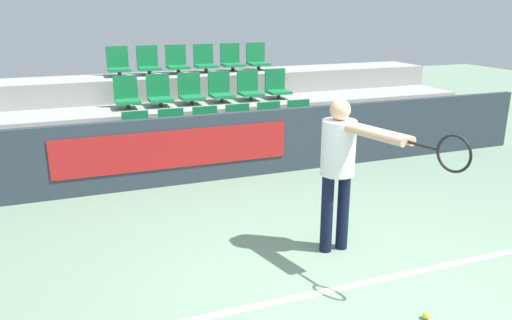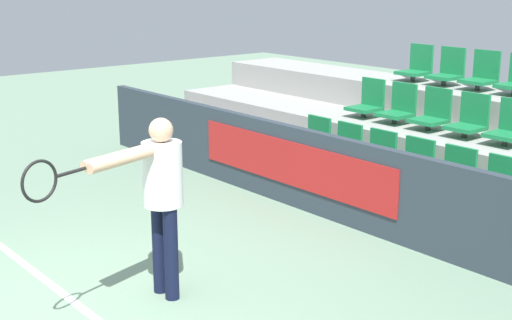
% 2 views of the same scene
% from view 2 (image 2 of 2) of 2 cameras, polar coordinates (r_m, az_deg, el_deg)
% --- Properties ---
extents(ground_plane, '(30.00, 30.00, 0.00)m').
position_cam_2_polar(ground_plane, '(6.52, -14.89, -11.97)').
color(ground_plane, gray).
extents(court_baseline, '(5.90, 0.08, 0.01)m').
position_cam_2_polar(court_baseline, '(6.58, -13.56, -11.59)').
color(court_baseline, white).
rests_on(court_baseline, ground).
extents(barrier_wall, '(10.69, 0.14, 1.02)m').
position_cam_2_polar(barrier_wall, '(8.34, 7.57, -1.84)').
color(barrier_wall, '#2D3842').
rests_on(barrier_wall, ground).
extents(bleacher_tier_front, '(10.29, 1.08, 0.42)m').
position_cam_2_polar(bleacher_tier_front, '(8.86, 10.36, -2.99)').
color(bleacher_tier_front, '#9E9E99').
rests_on(bleacher_tier_front, ground).
extents(bleacher_tier_middle, '(10.29, 1.08, 0.85)m').
position_cam_2_polar(bleacher_tier_middle, '(9.63, 14.58, -0.48)').
color(bleacher_tier_middle, '#9E9E99').
rests_on(bleacher_tier_middle, ground).
extents(bleacher_tier_back, '(10.29, 1.08, 1.27)m').
position_cam_2_polar(bleacher_tier_back, '(10.47, 18.14, 1.65)').
color(bleacher_tier_back, '#9E9E99').
rests_on(bleacher_tier_back, ground).
extents(stadium_chair_0, '(0.41, 0.42, 0.55)m').
position_cam_2_polar(stadium_chair_0, '(9.77, 4.61, 1.50)').
color(stadium_chair_0, '#333333').
rests_on(stadium_chair_0, bleacher_tier_front).
extents(stadium_chair_1, '(0.41, 0.42, 0.55)m').
position_cam_2_polar(stadium_chair_1, '(9.38, 7.03, 0.88)').
color(stadium_chair_1, '#333333').
rests_on(stadium_chair_1, bleacher_tier_front).
extents(stadium_chair_2, '(0.41, 0.42, 0.55)m').
position_cam_2_polar(stadium_chair_2, '(9.02, 9.65, 0.21)').
color(stadium_chair_2, '#333333').
rests_on(stadium_chair_2, bleacher_tier_front).
extents(stadium_chair_3, '(0.41, 0.42, 0.55)m').
position_cam_2_polar(stadium_chair_3, '(8.67, 12.49, -0.51)').
color(stadium_chair_3, '#333333').
rests_on(stadium_chair_3, bleacher_tier_front).
extents(stadium_chair_4, '(0.41, 0.42, 0.55)m').
position_cam_2_polar(stadium_chair_4, '(8.35, 15.55, -1.29)').
color(stadium_chair_4, '#333333').
rests_on(stadium_chair_4, bleacher_tier_front).
extents(stadium_chair_5, '(0.41, 0.42, 0.55)m').
position_cam_2_polar(stadium_chair_5, '(8.06, 18.84, -2.13)').
color(stadium_chair_5, '#333333').
rests_on(stadium_chair_5, bleacher_tier_front).
extents(stadium_chair_6, '(0.41, 0.42, 0.55)m').
position_cam_2_polar(stadium_chair_6, '(10.46, 8.94, 4.62)').
color(stadium_chair_6, '#333333').
rests_on(stadium_chair_6, bleacher_tier_middle).
extents(stadium_chair_7, '(0.41, 0.42, 0.55)m').
position_cam_2_polar(stadium_chair_7, '(10.10, 11.35, 4.15)').
color(stadium_chair_7, '#333333').
rests_on(stadium_chair_7, bleacher_tier_middle).
extents(stadium_chair_8, '(0.41, 0.42, 0.55)m').
position_cam_2_polar(stadium_chair_8, '(9.76, 13.93, 3.64)').
color(stadium_chair_8, '#333333').
rests_on(stadium_chair_8, bleacher_tier_middle).
extents(stadium_chair_9, '(0.41, 0.42, 0.55)m').
position_cam_2_polar(stadium_chair_9, '(9.44, 16.69, 3.09)').
color(stadium_chair_9, '#333333').
rests_on(stadium_chair_9, bleacher_tier_middle).
extents(stadium_chair_10, '(0.41, 0.42, 0.55)m').
position_cam_2_polar(stadium_chair_10, '(9.15, 19.64, 2.49)').
color(stadium_chair_10, '#333333').
rests_on(stadium_chair_10, bleacher_tier_middle).
extents(stadium_chair_12, '(0.41, 0.42, 0.55)m').
position_cam_2_polar(stadium_chair_12, '(11.22, 12.72, 7.31)').
color(stadium_chair_12, '#333333').
rests_on(stadium_chair_12, bleacher_tier_back).
extents(stadium_chair_13, '(0.41, 0.42, 0.55)m').
position_cam_2_polar(stadium_chair_13, '(10.89, 15.09, 6.95)').
color(stadium_chair_13, '#333333').
rests_on(stadium_chair_13, bleacher_tier_back).
extents(stadium_chair_14, '(0.41, 0.42, 0.55)m').
position_cam_2_polar(stadium_chair_14, '(10.58, 17.61, 6.55)').
color(stadium_chair_14, '#333333').
rests_on(stadium_chair_14, bleacher_tier_back).
extents(tennis_player, '(0.57, 1.60, 1.66)m').
position_cam_2_polar(tennis_player, '(6.31, -7.91, -2.23)').
color(tennis_player, black).
rests_on(tennis_player, ground).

